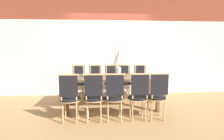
# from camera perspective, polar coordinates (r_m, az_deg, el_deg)

# --- Properties ---
(ground_plane) EXTENTS (16.00, 16.00, 0.00)m
(ground_plane) POSITION_cam_1_polar(r_m,az_deg,el_deg) (4.34, -0.00, -12.13)
(ground_plane) COLOR #A87F51
(wall_rear) EXTENTS (12.00, 0.06, 3.20)m
(wall_rear) POSITION_cam_1_polar(r_m,az_deg,el_deg) (5.43, -1.06, 8.84)
(wall_rear) COLOR silver
(wall_rear) RESTS_ON ground_plane
(dining_table) EXTENTS (2.24, 0.94, 0.77)m
(dining_table) POSITION_cam_1_polar(r_m,az_deg,el_deg) (4.17, -0.00, -3.46)
(dining_table) COLOR brown
(dining_table) RESTS_ON ground_plane
(chair_near_leftend) EXTENTS (0.42, 0.42, 0.96)m
(chair_near_leftend) POSITION_cam_1_polar(r_m,az_deg,el_deg) (3.46, -13.59, -8.35)
(chair_near_leftend) COLOR black
(chair_near_leftend) RESTS_ON ground_plane
(chair_near_left) EXTENTS (0.42, 0.42, 0.96)m
(chair_near_left) POSITION_cam_1_polar(r_m,az_deg,el_deg) (3.41, -5.93, -8.39)
(chair_near_left) COLOR black
(chair_near_left) RESTS_ON ground_plane
(chair_near_center) EXTENTS (0.42, 0.42, 0.96)m
(chair_near_center) POSITION_cam_1_polar(r_m,az_deg,el_deg) (3.42, 0.74, -8.30)
(chair_near_center) COLOR black
(chair_near_center) RESTS_ON ground_plane
(chair_near_right) EXTENTS (0.42, 0.42, 0.96)m
(chair_near_right) POSITION_cam_1_polar(r_m,az_deg,el_deg) (3.50, 8.62, -8.05)
(chair_near_right) COLOR black
(chair_near_right) RESTS_ON ground_plane
(chair_near_rightend) EXTENTS (0.42, 0.42, 0.96)m
(chair_near_rightend) POSITION_cam_1_polar(r_m,az_deg,el_deg) (3.60, 14.52, -7.77)
(chair_near_rightend) COLOR black
(chair_near_rightend) RESTS_ON ground_plane
(chair_far_leftend) EXTENTS (0.42, 0.42, 0.96)m
(chair_far_leftend) POSITION_cam_1_polar(r_m,az_deg,el_deg) (5.01, -10.94, -3.55)
(chair_far_leftend) COLOR black
(chair_far_leftend) RESTS_ON ground_plane
(chair_far_left) EXTENTS (0.42, 0.42, 0.96)m
(chair_far_left) POSITION_cam_1_polar(r_m,az_deg,el_deg) (4.98, -5.50, -3.52)
(chair_far_left) COLOR black
(chair_far_left) RESTS_ON ground_plane
(chair_far_center) EXTENTS (0.42, 0.42, 0.96)m
(chair_far_center) POSITION_cam_1_polar(r_m,az_deg,el_deg) (4.99, -0.23, -3.47)
(chair_far_center) COLOR black
(chair_far_center) RESTS_ON ground_plane
(chair_far_right) EXTENTS (0.42, 0.42, 0.96)m
(chair_far_right) POSITION_cam_1_polar(r_m,az_deg,el_deg) (5.03, 4.08, -3.40)
(chair_far_right) COLOR black
(chair_far_right) RESTS_ON ground_plane
(chair_far_rightend) EXTENTS (0.42, 0.42, 0.96)m
(chair_far_rightend) POSITION_cam_1_polar(r_m,az_deg,el_deg) (5.12, 9.37, -3.29)
(chair_far_rightend) COLOR black
(chair_far_rightend) RESTS_ON ground_plane
(vase_centerpiece) EXTENTS (0.31, 0.34, 0.77)m
(vase_centerpiece) POSITION_cam_1_polar(r_m,az_deg,el_deg) (4.16, 1.98, -0.30)
(vase_centerpiece) COLOR #B2BCC1
(vase_centerpiece) RESTS_ON dining_table
(book_stack) EXTENTS (0.23, 0.21, 0.06)m
(book_stack) POSITION_cam_1_polar(r_m,az_deg,el_deg) (4.18, -8.29, -1.66)
(book_stack) COLOR #1E6B4C
(book_stack) RESTS_ON dining_table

